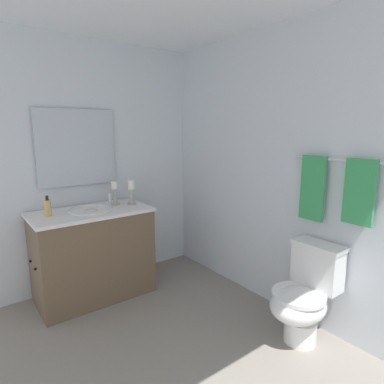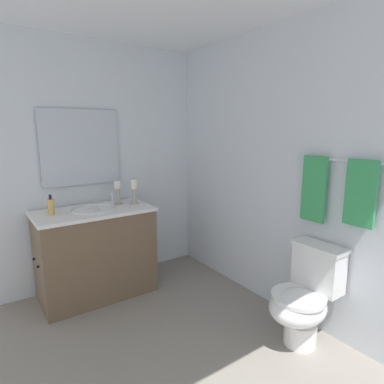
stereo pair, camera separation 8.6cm
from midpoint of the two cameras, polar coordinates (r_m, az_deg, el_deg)
floor at (r=2.55m, az=-7.30°, el=-27.88°), size 2.88×2.69×0.02m
wall_back at (r=2.88m, az=16.46°, el=3.33°), size 2.88×0.04×2.45m
wall_left at (r=3.36m, az=-19.42°, el=4.20°), size 0.04×2.69×2.45m
vanity_cabinet at (r=3.26m, az=-15.97°, el=-10.30°), size 0.58×1.07×0.85m
sink_basin at (r=3.14m, az=-16.33°, el=-3.68°), size 0.40×0.40×0.24m
mirror at (r=3.31m, az=-18.51°, el=7.52°), size 0.02×0.75×0.73m
candle_holder_tall at (r=3.25m, az=-9.52°, el=0.13°), size 0.09×0.09×0.25m
candle_holder_short at (r=3.26m, az=-12.36°, el=-0.02°), size 0.09×0.09×0.24m
soap_bottle at (r=3.05m, az=-23.09°, el=-2.39°), size 0.06×0.06×0.18m
toilet at (r=2.64m, az=20.24°, el=-17.34°), size 0.39×0.54×0.75m
towel_bar at (r=2.51m, az=25.77°, el=5.10°), size 0.70×0.02×0.02m
towel_near_vanity at (r=2.61m, az=21.80°, el=0.49°), size 0.20×0.03×0.50m
towel_center at (r=2.44m, az=28.74°, el=-0.23°), size 0.21×0.03×0.45m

